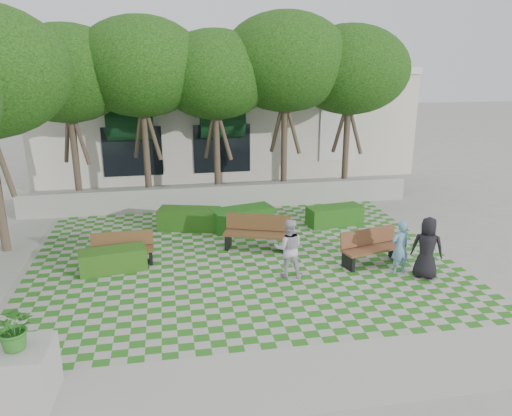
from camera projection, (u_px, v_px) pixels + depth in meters
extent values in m
plane|color=gray|center=(248.00, 274.00, 13.67)|extent=(90.00, 90.00, 0.00)
plane|color=#2B721E|center=(242.00, 259.00, 14.61)|extent=(12.00, 12.00, 0.00)
cube|color=#9E9B93|center=(289.00, 379.00, 9.25)|extent=(16.00, 2.00, 0.01)
cube|color=#9E9B93|center=(222.00, 197.00, 19.36)|extent=(15.00, 0.36, 0.90)
cube|color=brown|center=(373.00, 249.00, 14.16)|extent=(1.95, 1.01, 0.06)
cube|color=brown|center=(368.00, 237.00, 14.31)|extent=(1.84, 0.58, 0.47)
cube|color=black|center=(348.00, 261.00, 13.90)|extent=(0.23, 0.53, 0.46)
cube|color=black|center=(396.00, 252.00, 14.56)|extent=(0.23, 0.53, 0.46)
cube|color=#51351C|center=(257.00, 234.00, 15.20)|extent=(2.09, 1.25, 0.07)
cube|color=#51351C|center=(258.00, 222.00, 15.39)|extent=(1.93, 0.81, 0.50)
cube|color=black|center=(228.00, 240.00, 15.42)|extent=(0.29, 0.56, 0.49)
cube|color=black|center=(285.00, 244.00, 15.14)|extent=(0.29, 0.56, 0.49)
cube|color=#55371D|center=(123.00, 250.00, 14.13)|extent=(1.75, 0.60, 0.06)
cube|color=#55371D|center=(122.00, 239.00, 14.28)|extent=(1.74, 0.19, 0.44)
cube|color=black|center=(95.00, 260.00, 14.03)|extent=(0.12, 0.49, 0.42)
cube|color=black|center=(151.00, 255.00, 14.35)|extent=(0.12, 0.49, 0.42)
cube|color=#1E5115|center=(335.00, 216.00, 17.48)|extent=(2.00, 1.02, 0.67)
cube|color=#194D14|center=(242.00, 218.00, 17.09)|extent=(2.25, 1.36, 0.74)
cube|color=#1F4A13|center=(189.00, 219.00, 17.05)|extent=(2.22, 1.36, 0.72)
cube|color=#234D14|center=(113.00, 260.00, 13.79)|extent=(1.88, 1.00, 0.63)
cube|color=#9E9B93|center=(22.00, 374.00, 8.54)|extent=(1.10, 1.10, 1.03)
imported|color=#2E7424|center=(14.00, 327.00, 8.26)|extent=(0.76, 0.67, 0.81)
imported|color=#6592B9|center=(400.00, 247.00, 13.50)|extent=(0.61, 0.46, 1.51)
imported|color=black|center=(427.00, 248.00, 13.21)|extent=(0.98, 0.87, 1.69)
imported|color=silver|center=(289.00, 248.00, 13.29)|extent=(0.89, 0.75, 1.62)
cylinder|color=#47382B|center=(76.00, 160.00, 19.32)|extent=(0.26, 0.26, 3.64)
ellipsoid|color=#1E4C11|center=(66.00, 73.00, 18.36)|extent=(4.80, 4.80, 3.60)
cylinder|color=#47382B|center=(147.00, 155.00, 19.76)|extent=(0.26, 0.26, 3.81)
ellipsoid|color=#1E4C11|center=(141.00, 66.00, 18.75)|extent=(5.00, 5.00, 3.75)
cylinder|color=#47382B|center=(217.00, 156.00, 20.28)|extent=(0.26, 0.26, 3.58)
ellipsoid|color=#1E4C11|center=(215.00, 74.00, 19.33)|extent=(4.60, 4.60, 3.45)
cylinder|color=#47382B|center=(284.00, 149.00, 20.71)|extent=(0.26, 0.26, 3.92)
ellipsoid|color=#1E4C11|center=(286.00, 62.00, 19.67)|extent=(5.20, 5.20, 3.90)
cylinder|color=#47382B|center=(346.00, 150.00, 21.20)|extent=(0.26, 0.26, 3.70)
ellipsoid|color=#1E4C11|center=(350.00, 70.00, 20.22)|extent=(4.80, 4.80, 3.60)
cube|color=beige|center=(222.00, 118.00, 26.44)|extent=(18.00, 8.00, 5.00)
cube|color=white|center=(232.00, 72.00, 21.94)|extent=(18.00, 0.30, 0.30)
cube|color=black|center=(337.00, 132.00, 23.61)|extent=(1.40, 0.10, 2.40)
cylinder|color=#0D3317|center=(130.00, 120.00, 21.74)|extent=(3.00, 1.80, 1.80)
cube|color=black|center=(133.00, 152.00, 22.16)|extent=(2.60, 0.08, 2.20)
cylinder|color=#0D3317|center=(221.00, 118.00, 22.43)|extent=(3.00, 1.80, 1.80)
cube|color=black|center=(222.00, 149.00, 22.84)|extent=(2.60, 0.08, 2.20)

